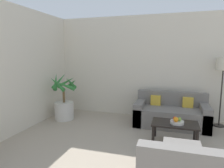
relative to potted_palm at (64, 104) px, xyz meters
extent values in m
cube|color=beige|center=(2.69, 0.94, 0.94)|extent=(7.90, 0.06, 2.70)
cylinder|color=beige|center=(0.00, 0.00, -0.19)|extent=(0.49, 0.49, 0.45)
cylinder|color=brown|center=(0.00, 0.00, 0.22)|extent=(0.06, 0.06, 0.37)
cone|color=#2D7533|center=(0.21, 0.00, 0.55)|extent=(0.10, 0.48, 0.38)
cone|color=#2D7533|center=(0.14, 0.18, 0.52)|extent=(0.46, 0.40, 0.31)
cone|color=#2D7533|center=(-0.05, 0.22, 0.53)|extent=(0.51, 0.21, 0.34)
cone|color=#2D7533|center=(-0.18, 0.08, 0.58)|extent=(0.29, 0.45, 0.42)
cone|color=#2D7533|center=(-0.17, -0.08, 0.58)|extent=(0.28, 0.44, 0.43)
cone|color=#2D7533|center=(-0.05, -0.21, 0.55)|extent=(0.50, 0.21, 0.36)
cone|color=#2D7533|center=(0.14, -0.18, 0.51)|extent=(0.46, 0.40, 0.31)
cube|color=slate|center=(2.66, 0.30, -0.20)|extent=(1.67, 0.83, 0.42)
cube|color=slate|center=(2.66, 0.64, 0.18)|extent=(1.67, 0.16, 0.34)
cube|color=slate|center=(1.92, 0.30, -0.14)|extent=(0.20, 0.83, 0.54)
cube|color=slate|center=(3.39, 0.30, -0.14)|extent=(0.20, 0.83, 0.54)
cube|color=gold|center=(2.28, 0.52, 0.13)|extent=(0.24, 0.12, 0.24)
cube|color=gold|center=(3.03, 0.52, 0.13)|extent=(0.24, 0.12, 0.24)
cylinder|color=#2D2823|center=(3.75, 0.61, -0.40)|extent=(0.24, 0.24, 0.03)
cylinder|color=#2D2823|center=(3.75, 0.61, 0.26)|extent=(0.03, 0.03, 1.30)
cylinder|color=beige|center=(3.75, 0.61, 1.05)|extent=(0.32, 0.32, 0.28)
cylinder|color=black|center=(2.36, -0.86, -0.23)|extent=(0.05, 0.05, 0.37)
cylinder|color=black|center=(3.12, -0.86, -0.23)|extent=(0.05, 0.05, 0.37)
cylinder|color=black|center=(2.36, -0.44, -0.23)|extent=(0.05, 0.05, 0.37)
cylinder|color=black|center=(3.12, -0.44, -0.23)|extent=(0.05, 0.05, 0.37)
cube|color=black|center=(2.74, -0.65, -0.03)|extent=(0.85, 0.51, 0.03)
cylinder|color=beige|center=(2.78, -0.69, 0.01)|extent=(0.25, 0.25, 0.06)
sphere|color=red|center=(2.73, -0.67, 0.08)|extent=(0.07, 0.07, 0.07)
sphere|color=olive|center=(2.81, -0.70, 0.08)|extent=(0.07, 0.07, 0.07)
sphere|color=orange|center=(2.75, -0.76, 0.09)|extent=(0.09, 0.09, 0.09)
cube|color=slate|center=(2.84, -1.57, -0.23)|extent=(0.54, 0.53, 0.37)
camera|label=1|loc=(2.66, -4.45, 1.26)|focal=32.00mm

